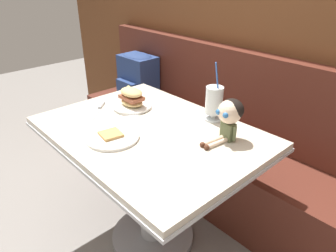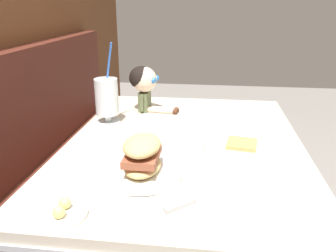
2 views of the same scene
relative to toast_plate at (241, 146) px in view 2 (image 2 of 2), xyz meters
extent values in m
cube|color=#512319|center=(0.05, 0.78, -0.52)|extent=(2.60, 0.48, 0.45)
cube|color=beige|center=(0.05, 0.19, -0.02)|extent=(1.10, 0.80, 0.03)
cube|color=#B7BABF|center=(0.05, 0.19, -0.05)|extent=(1.11, 0.81, 0.02)
cylinder|color=#A5A8AD|center=(0.05, 0.19, -0.38)|extent=(0.14, 0.14, 0.65)
cylinder|color=white|center=(0.00, 0.00, 0.00)|extent=(0.25, 0.25, 0.01)
cube|color=tan|center=(-0.01, 0.00, 0.01)|extent=(0.11, 0.11, 0.01)
cylinder|color=silver|center=(0.19, 0.50, 0.00)|extent=(0.10, 0.10, 0.01)
cylinder|color=silver|center=(0.19, 0.50, 0.02)|extent=(0.03, 0.03, 0.03)
cylinder|color=silver|center=(0.19, 0.50, 0.10)|extent=(0.09, 0.09, 0.14)
cylinder|color=pink|center=(0.19, 0.50, 0.10)|extent=(0.08, 0.08, 0.13)
cylinder|color=blue|center=(0.20, 0.50, 0.20)|extent=(0.02, 0.05, 0.22)
cube|color=white|center=(-0.23, 0.28, -0.01)|extent=(0.23, 0.23, 0.00)
cylinder|color=white|center=(-0.23, 0.28, 0.00)|extent=(0.22, 0.22, 0.01)
ellipsoid|color=tan|center=(-0.23, 0.28, 0.03)|extent=(0.15, 0.10, 0.04)
cube|color=#995138|center=(-0.23, 0.28, 0.05)|extent=(0.14, 0.09, 0.02)
ellipsoid|color=tan|center=(-0.23, 0.28, 0.09)|extent=(0.15, 0.10, 0.04)
cylinder|color=white|center=(-0.44, 0.43, 0.00)|extent=(0.12, 0.12, 0.01)
sphere|color=#F4E07A|center=(-0.45, 0.42, 0.02)|extent=(0.03, 0.03, 0.03)
sphere|color=#F4E07A|center=(-0.42, 0.43, 0.02)|extent=(0.03, 0.03, 0.03)
cube|color=silver|center=(-0.28, 0.08, -0.01)|extent=(0.11, 0.12, 0.00)
cube|color=#B2B5BA|center=(-0.37, 0.17, 0.00)|extent=(0.07, 0.08, 0.01)
cube|color=#5B6642|center=(0.37, 0.39, 0.03)|extent=(0.07, 0.05, 0.08)
sphere|color=beige|center=(0.37, 0.39, 0.13)|extent=(0.11, 0.11, 0.11)
ellipsoid|color=black|center=(0.37, 0.40, 0.14)|extent=(0.12, 0.12, 0.10)
sphere|color=#2D6BB2|center=(0.34, 0.35, 0.14)|extent=(0.03, 0.03, 0.03)
sphere|color=#2D6BB2|center=(0.38, 0.34, 0.14)|extent=(0.03, 0.03, 0.03)
cylinder|color=beige|center=(0.34, 0.31, 0.00)|extent=(0.03, 0.12, 0.02)
cylinder|color=beige|center=(0.37, 0.31, 0.00)|extent=(0.03, 0.12, 0.02)
sphere|color=#4C2819|center=(0.34, 0.25, 0.00)|extent=(0.03, 0.03, 0.03)
sphere|color=#4C2819|center=(0.36, 0.25, 0.00)|extent=(0.03, 0.03, 0.03)
cylinder|color=#5B6642|center=(0.33, 0.40, 0.04)|extent=(0.02, 0.02, 0.07)
cylinder|color=#5B6642|center=(0.41, 0.39, 0.04)|extent=(0.02, 0.02, 0.07)
camera|label=1|loc=(1.12, -0.67, 0.71)|focal=33.57mm
camera|label=2|loc=(-1.06, 0.11, 0.45)|focal=36.67mm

